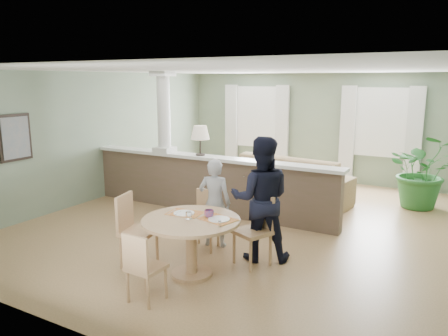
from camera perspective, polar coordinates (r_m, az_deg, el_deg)
The scene contains 12 objects.
ground at distance 8.01m, azimuth 2.63°, elevation -7.03°, with size 8.00×8.00×0.00m, color tan.
room_shell at distance 8.20m, azimuth 4.54°, elevation 6.35°, with size 7.02×8.02×2.71m.
pony_wall at distance 8.45m, azimuth -2.70°, elevation -1.06°, with size 5.32×0.38×2.70m.
sofa at distance 9.31m, azimuth 6.89°, elevation -1.61°, with size 3.04×1.19×0.89m, color #987E53.
houseplant at distance 9.55m, azimuth 24.56°, elevation -0.38°, with size 1.35×1.17×1.50m, color #276328.
dining_table at distance 5.74m, azimuth -4.23°, elevation -8.13°, with size 1.28×1.28×0.87m.
chair_far_boy at distance 6.70m, azimuth -2.36°, elevation -6.33°, with size 0.47×0.47×0.89m.
chair_far_man at distance 6.13m, azimuth 4.28°, elevation -7.61°, with size 0.58×0.58×0.98m.
chair_near at distance 5.18m, azimuth -10.64°, elevation -12.32°, with size 0.40×0.40×0.85m.
chair_side at distance 6.20m, azimuth -11.77°, elevation -7.48°, with size 0.54×0.54×1.00m.
child_person at distance 6.70m, azimuth -1.22°, elevation -4.57°, with size 0.50×0.33×1.37m, color #9B9BA0.
man_person at distance 6.19m, azimuth 4.84°, elevation -4.04°, with size 0.86×0.67×1.78m, color black.
Camera 1 is at (3.39, -6.80, 2.54)m, focal length 35.00 mm.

